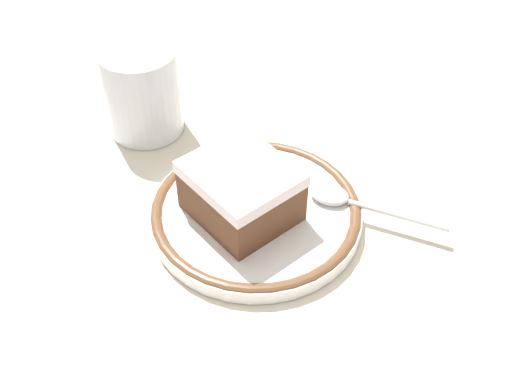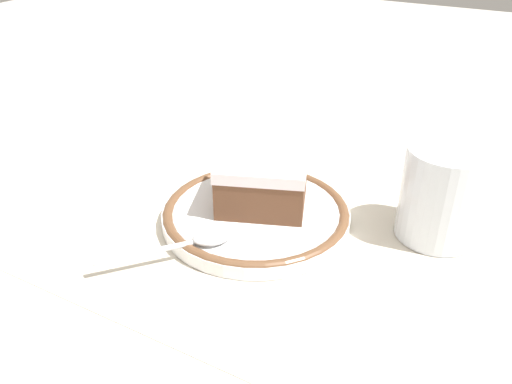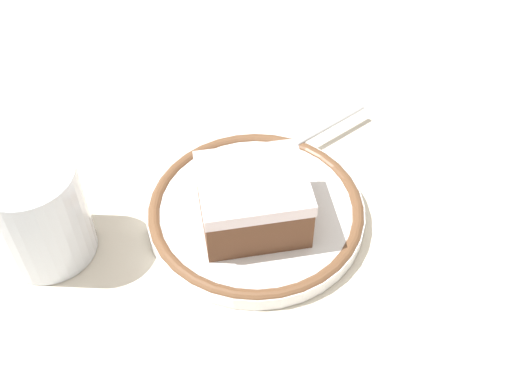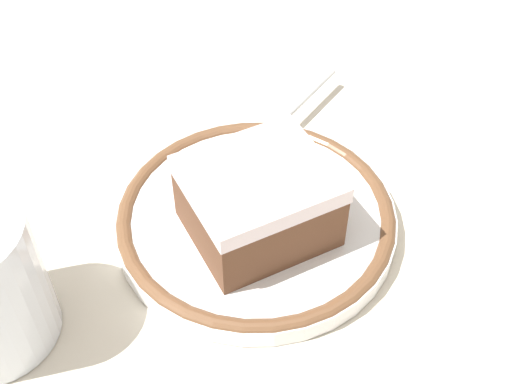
% 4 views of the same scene
% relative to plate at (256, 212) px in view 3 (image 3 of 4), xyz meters
% --- Properties ---
extents(ground_plane, '(2.40, 2.40, 0.00)m').
position_rel_plate_xyz_m(ground_plane, '(0.03, -0.01, -0.01)').
color(ground_plane, '#B7B2A8').
extents(placemat, '(0.50, 0.32, 0.00)m').
position_rel_plate_xyz_m(placemat, '(0.03, -0.01, -0.01)').
color(placemat, beige).
rests_on(placemat, ground_plane).
extents(plate, '(0.18, 0.18, 0.02)m').
position_rel_plate_xyz_m(plate, '(0.00, 0.00, 0.00)').
color(plate, white).
rests_on(plate, placemat).
extents(cake_slice, '(0.11, 0.10, 0.05)m').
position_rel_plate_xyz_m(cake_slice, '(0.00, 0.01, 0.03)').
color(cake_slice, brown).
rests_on(cake_slice, plate).
extents(spoon, '(0.09, 0.10, 0.01)m').
position_rel_plate_xyz_m(spoon, '(-0.02, -0.07, 0.01)').
color(spoon, silver).
rests_on(spoon, plate).
extents(cup, '(0.07, 0.07, 0.09)m').
position_rel_plate_xyz_m(cup, '(0.16, 0.06, 0.03)').
color(cup, silver).
rests_on(cup, placemat).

